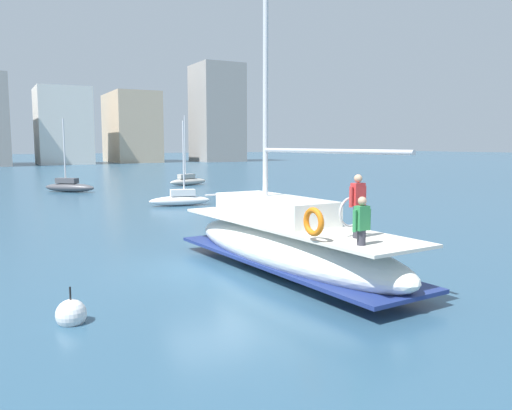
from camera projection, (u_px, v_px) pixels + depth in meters
The scene contains 7 objects.
ground_plane at pixel (207, 267), 15.83m from camera, with size 400.00×400.00×0.00m, color #2D516B.
main_sailboat at pixel (286, 242), 15.17m from camera, with size 3.19×9.76×11.49m.
moored_sloop_near at pixel (69, 186), 40.56m from camera, with size 3.88×3.70×5.75m.
moored_cutter_left at pixel (188, 180), 47.18m from camera, with size 4.06×1.95×6.34m.
moored_cutter_right at pixel (180, 199), 31.56m from camera, with size 3.85×1.55×5.18m.
mooring_buoy at pixel (71, 314), 10.87m from camera, with size 0.64×0.64×0.92m.
waterfront_buildings at pixel (36, 124), 96.25m from camera, with size 88.30×22.11×20.78m.
Camera 1 is at (-5.91, -14.40, 3.79)m, focal length 36.01 mm.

